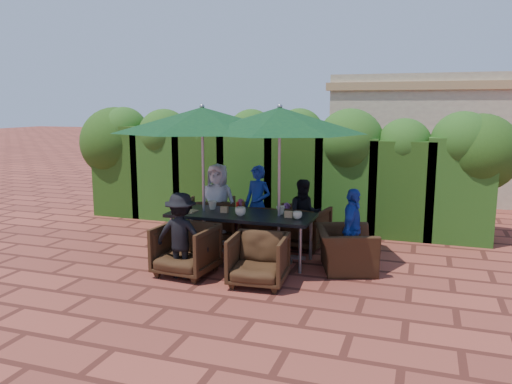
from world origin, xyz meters
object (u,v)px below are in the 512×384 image
(chair_far_right, at_px, (304,225))
(chair_far_mid, at_px, (262,222))
(chair_near_right, at_px, (258,257))
(umbrella_left, at_px, (202,120))
(chair_far_left, at_px, (213,217))
(chair_near_left, at_px, (186,247))
(chair_end_right, at_px, (346,242))
(dining_table, at_px, (241,218))
(umbrella_right, at_px, (280,120))

(chair_far_right, bearing_deg, chair_far_mid, 5.65)
(chair_far_right, bearing_deg, chair_near_right, 94.98)
(umbrella_left, relative_size, chair_far_left, 3.36)
(chair_far_right, relative_size, chair_near_right, 1.02)
(chair_near_left, height_order, chair_end_right, chair_end_right)
(umbrella_left, distance_m, chair_near_left, 2.04)
(umbrella_left, bearing_deg, chair_far_left, 105.36)
(chair_near_left, xyz_separation_m, chair_near_right, (1.13, -0.06, -0.02))
(dining_table, height_order, chair_near_left, chair_near_left)
(umbrella_right, bearing_deg, chair_near_right, -89.45)
(umbrella_right, xyz_separation_m, chair_far_right, (0.17, 0.96, -1.82))
(dining_table, bearing_deg, umbrella_left, 178.43)
(dining_table, xyz_separation_m, chair_near_left, (-0.51, -0.93, -0.27))
(chair_far_mid, relative_size, chair_near_right, 0.99)
(chair_far_left, xyz_separation_m, chair_far_right, (1.69, 0.06, -0.03))
(dining_table, relative_size, chair_far_mid, 3.01)
(chair_near_right, relative_size, chair_end_right, 0.81)
(dining_table, bearing_deg, chair_near_left, -118.92)
(umbrella_right, distance_m, chair_far_right, 2.07)
(umbrella_left, height_order, chair_far_left, umbrella_left)
(umbrella_right, bearing_deg, dining_table, -176.48)
(chair_far_mid, distance_m, chair_near_right, 2.14)
(umbrella_right, distance_m, chair_far_left, 2.51)
(chair_near_left, bearing_deg, umbrella_right, 44.98)
(chair_far_right, distance_m, chair_near_left, 2.32)
(umbrella_right, relative_size, chair_near_right, 3.39)
(umbrella_left, height_order, chair_near_left, umbrella_left)
(chair_far_mid, bearing_deg, chair_end_right, 138.18)
(chair_far_right, bearing_deg, chair_end_right, 141.61)
(chair_far_mid, height_order, chair_end_right, chair_end_right)
(dining_table, height_order, chair_far_left, chair_far_left)
(chair_end_right, bearing_deg, chair_far_left, 52.55)
(chair_far_mid, xyz_separation_m, chair_end_right, (1.66, -1.02, 0.04))
(umbrella_left, distance_m, chair_far_left, 2.03)
(chair_near_right, bearing_deg, umbrella_left, 136.94)
(chair_far_left, distance_m, chair_near_right, 2.46)
(dining_table, distance_m, umbrella_right, 1.66)
(dining_table, bearing_deg, chair_far_left, 134.05)
(umbrella_right, height_order, chair_far_left, umbrella_right)
(umbrella_right, height_order, chair_end_right, umbrella_right)
(chair_far_mid, bearing_deg, chair_near_left, 65.46)
(umbrella_right, height_order, chair_far_mid, umbrella_right)
(chair_far_mid, xyz_separation_m, chair_near_right, (0.63, -2.05, 0.01))
(dining_table, distance_m, chair_near_left, 1.09)
(umbrella_left, distance_m, chair_far_mid, 2.20)
(umbrella_left, relative_size, chair_near_right, 3.70)
(umbrella_left, height_order, chair_end_right, umbrella_left)
(dining_table, distance_m, umbrella_left, 1.67)
(chair_far_right, relative_size, chair_near_left, 0.97)
(umbrella_right, xyz_separation_m, chair_near_right, (0.01, -1.03, -1.83))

